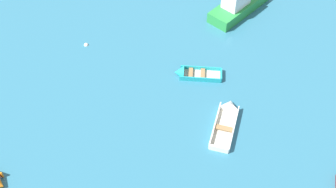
{
  "coord_description": "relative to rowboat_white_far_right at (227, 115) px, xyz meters",
  "views": [
    {
      "loc": [
        -1.67,
        1.88,
        19.35
      ],
      "look_at": [
        0.0,
        19.15,
        0.15
      ],
      "focal_mm": 46.55,
      "sensor_mm": 36.0,
      "label": 1
    }
  ],
  "objects": [
    {
      "name": "rowboat_white_far_right",
      "position": [
        0.0,
        0.0,
        0.0
      ],
      "size": [
        2.3,
        3.72,
        1.02
      ],
      "color": "beige",
      "rests_on": "ground_plane"
    },
    {
      "name": "mooring_buoy_between_boats_left",
      "position": [
        -8.22,
        6.97,
        -0.17
      ],
      "size": [
        0.3,
        0.3,
        0.3
      ],
      "primitive_type": "sphere",
      "color": "silver",
      "rests_on": "ground_plane"
    },
    {
      "name": "rowboat_turquoise_back_row_left",
      "position": [
        -1.79,
        3.52,
        -0.02
      ],
      "size": [
        3.06,
        1.49,
        0.92
      ],
      "color": "beige",
      "rests_on": "ground_plane"
    },
    {
      "name": "motor_launch_green_near_right",
      "position": [
        2.96,
        9.93,
        0.47
      ],
      "size": [
        5.42,
        5.04,
        2.28
      ],
      "color": "#288C3D",
      "rests_on": "ground_plane"
    }
  ]
}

